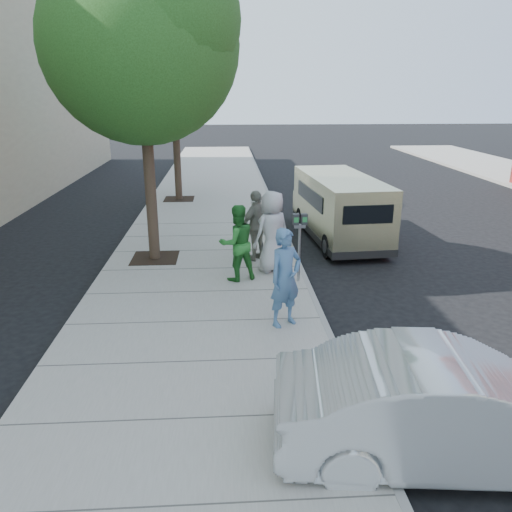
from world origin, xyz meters
name	(u,v)px	position (x,y,z in m)	size (l,w,h in m)	color
ground	(246,296)	(0.00, 0.00, 0.00)	(120.00, 120.00, 0.00)	black
sidewalk	(201,294)	(-1.00, 0.00, 0.07)	(5.00, 60.00, 0.15)	gray
curb_face	(310,292)	(1.44, 0.00, 0.07)	(0.12, 60.00, 0.16)	gray
tree_near	(142,36)	(-2.25, 2.40, 5.55)	(4.62, 4.60, 7.53)	black
tree_far	(174,76)	(-2.25, 10.00, 4.88)	(3.92, 3.80, 6.49)	black
parking_meter	(300,233)	(1.25, 0.52, 1.31)	(0.34, 0.14, 1.60)	gray
van	(339,206)	(3.01, 4.36, 1.03)	(2.13, 5.36, 1.95)	beige
sedan	(454,409)	(2.28, -5.30, 0.71)	(1.51, 4.33, 1.43)	silver
person_officer	(285,278)	(0.66, -1.73, 1.09)	(0.68, 0.45, 1.87)	#476E98
person_green_shirt	(237,243)	(-0.16, 0.70, 1.04)	(0.86, 0.67, 1.78)	#27772B
person_gray_shirt	(272,232)	(0.70, 1.27, 1.14)	(0.96, 0.63, 1.97)	#B6B5B8
person_striped_polo	(257,226)	(0.38, 2.13, 1.06)	(1.07, 0.45, 1.83)	gray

